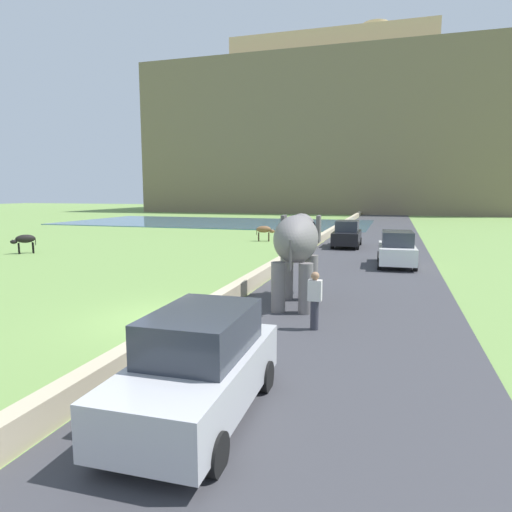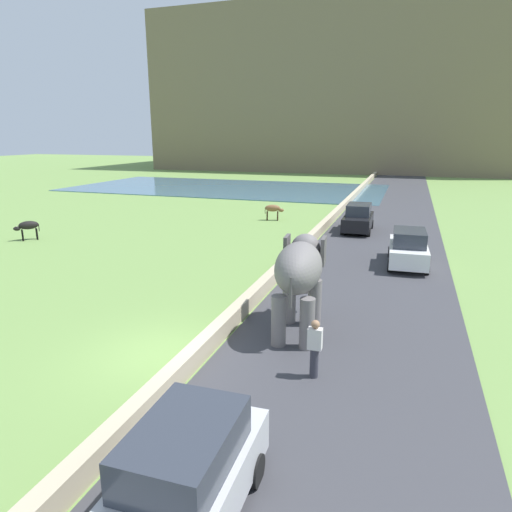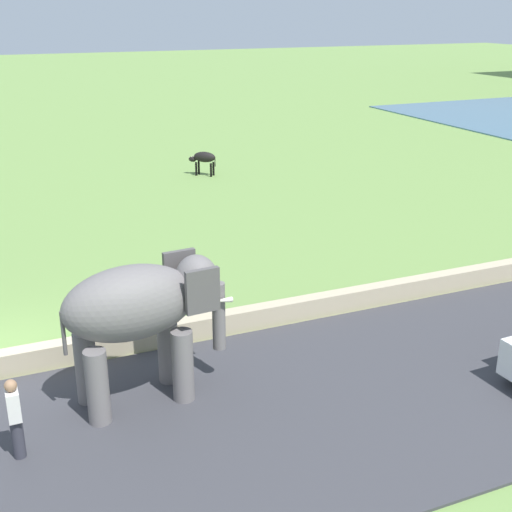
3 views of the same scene
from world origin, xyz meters
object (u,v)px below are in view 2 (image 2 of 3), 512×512
object	(u,v)px
cow_black	(28,226)
car_silver	(182,482)
elephant	(300,272)
car_black	(358,218)
car_white	(408,248)
person_beside_elephant	(315,348)
cow_brown	(273,209)

from	to	relation	value
cow_black	car_silver	bearing A→B (deg)	-40.07
elephant	car_black	xyz separation A→B (m)	(0.02, 16.31, -1.14)
car_white	person_beside_elephant	bearing A→B (deg)	-100.40
cow_black	elephant	bearing A→B (deg)	-22.61
elephant	car_white	bearing A→B (deg)	70.60
car_black	car_silver	world-z (taller)	same
car_white	cow_black	xyz separation A→B (m)	(-21.53, -1.35, -0.06)
car_white	car_black	bearing A→B (deg)	113.33
car_black	elephant	bearing A→B (deg)	-90.06
person_beside_elephant	cow_black	xyz separation A→B (m)	(-19.40, 10.25, -0.04)
car_black	person_beside_elephant	bearing A→B (deg)	-86.90
elephant	car_silver	size ratio (longest dim) A/B	0.87
cow_black	car_white	bearing A→B (deg)	3.60
person_beside_elephant	car_black	xyz separation A→B (m)	(-1.02, 18.92, 0.03)
elephant	car_black	bearing A→B (deg)	89.94
car_white	cow_brown	distance (m)	13.50
car_white	cow_brown	bearing A→B (deg)	134.93
person_beside_elephant	car_white	size ratio (longest dim) A/B	0.40
elephant	cow_black	size ratio (longest dim) A/B	2.82
person_beside_elephant	car_black	bearing A→B (deg)	93.10
person_beside_elephant	cow_black	size ratio (longest dim) A/B	1.31
person_beside_elephant	cow_brown	bearing A→B (deg)	109.28
car_white	cow_brown	xyz separation A→B (m)	(-9.53, 9.55, -0.06)
elephant	person_beside_elephant	size ratio (longest dim) A/B	2.16
elephant	cow_brown	xyz separation A→B (m)	(-6.36, 18.55, -1.20)
person_beside_elephant	car_silver	bearing A→B (deg)	-101.14
car_black	cow_brown	xyz separation A→B (m)	(-6.38, 2.24, -0.06)
car_white	cow_black	size ratio (longest dim) A/B	3.26
car_white	car_silver	size ratio (longest dim) A/B	1.01
car_silver	cow_brown	size ratio (longest dim) A/B	2.83
person_beside_elephant	car_black	size ratio (longest dim) A/B	0.40
cow_brown	cow_black	size ratio (longest dim) A/B	1.14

